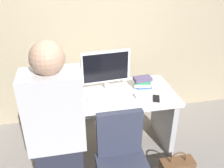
{
  "coord_description": "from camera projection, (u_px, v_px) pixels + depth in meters",
  "views": [
    {
      "loc": [
        -0.45,
        -2.28,
        2.09
      ],
      "look_at": [
        0.0,
        -0.05,
        0.89
      ],
      "focal_mm": 39.36,
      "sensor_mm": 36.0,
      "label": 1
    }
  ],
  "objects": [
    {
      "name": "wall_back",
      "position": [
        99.0,
        9.0,
        2.99
      ],
      "size": [
        6.4,
        0.1,
        3.0
      ],
      "primitive_type": "cube",
      "color": "tan",
      "rests_on": "ground"
    },
    {
      "name": "desk",
      "position": [
        111.0,
        111.0,
        2.79
      ],
      "size": [
        1.41,
        0.71,
        0.74
      ],
      "color": "white",
      "rests_on": "ground"
    },
    {
      "name": "person_at_desk",
      "position": [
        59.0,
        145.0,
        1.82
      ],
      "size": [
        0.4,
        0.24,
        1.64
      ],
      "color": "#262838",
      "rests_on": "ground"
    },
    {
      "name": "cell_phone",
      "position": [
        156.0,
        98.0,
        2.6
      ],
      "size": [
        0.11,
        0.16,
        0.01
      ],
      "primitive_type": "cube",
      "rotation": [
        0.0,
        0.0,
        -0.34
      ],
      "color": "black",
      "rests_on": "desk"
    },
    {
      "name": "ground_plane",
      "position": [
        111.0,
        145.0,
        3.03
      ],
      "size": [
        9.0,
        9.0,
        0.0
      ],
      "primitive_type": "plane",
      "color": "gray"
    },
    {
      "name": "cup_near_keyboard",
      "position": [
        68.0,
        103.0,
        2.44
      ],
      "size": [
        0.07,
        0.07,
        0.09
      ],
      "primitive_type": "cylinder",
      "color": "white",
      "rests_on": "desk"
    },
    {
      "name": "mouse",
      "position": [
        137.0,
        95.0,
        2.63
      ],
      "size": [
        0.06,
        0.1,
        0.03
      ],
      "primitive_type": "ellipsoid",
      "color": "white",
      "rests_on": "desk"
    },
    {
      "name": "keyboard",
      "position": [
        108.0,
        98.0,
        2.58
      ],
      "size": [
        0.44,
        0.15,
        0.02
      ],
      "primitive_type": "cube",
      "rotation": [
        0.0,
        0.0,
        0.05
      ],
      "color": "white",
      "rests_on": "desk"
    },
    {
      "name": "monitor",
      "position": [
        106.0,
        69.0,
        2.66
      ],
      "size": [
        0.54,
        0.16,
        0.46
      ],
      "color": "silver",
      "rests_on": "desk"
    },
    {
      "name": "book_stack",
      "position": [
        143.0,
        82.0,
        2.8
      ],
      "size": [
        0.21,
        0.18,
        0.13
      ],
      "color": "#3359A5",
      "rests_on": "desk"
    }
  ]
}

